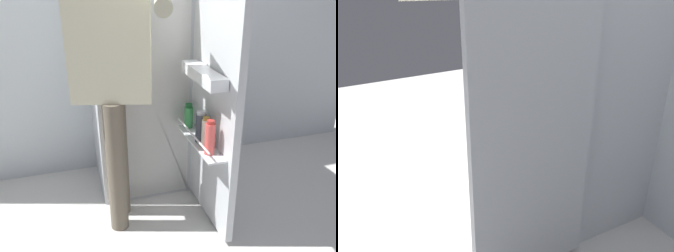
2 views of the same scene
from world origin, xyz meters
The scene contains 4 objects.
ground_plane centered at (0.00, 0.00, 0.00)m, with size 6.71×6.71×0.00m, color silver.
kitchen_wall centered at (0.00, 0.89, 1.29)m, with size 4.40×0.10×2.59m, color silver.
refrigerator centered at (0.03, 0.49, 0.88)m, with size 0.71×1.24×1.76m.
person centered at (-0.24, 0.06, 1.09)m, with size 0.60×0.86×1.79m.
Camera 1 is at (-0.52, -1.97, 1.61)m, focal length 38.00 mm.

